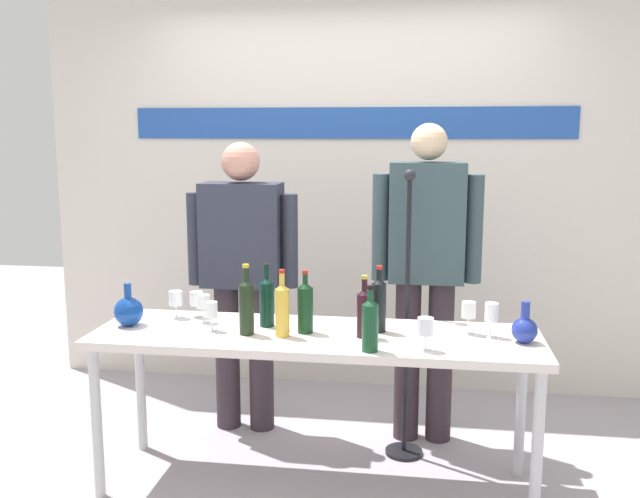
{
  "coord_description": "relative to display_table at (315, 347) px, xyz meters",
  "views": [
    {
      "loc": [
        0.49,
        -3.12,
        1.71
      ],
      "look_at": [
        0.0,
        0.15,
        1.15
      ],
      "focal_mm": 38.97,
      "sensor_mm": 36.0,
      "label": 1
    }
  ],
  "objects": [
    {
      "name": "wine_bottle_0",
      "position": [
        0.28,
        -0.24,
        0.19
      ],
      "size": [
        0.07,
        0.07,
        0.29
      ],
      "color": "#134125",
      "rests_on": "display_table"
    },
    {
      "name": "back_wall",
      "position": [
        0.0,
        1.46,
        0.8
      ],
      "size": [
        4.09,
        0.11,
        3.0
      ],
      "color": "silver",
      "rests_on": "ground"
    },
    {
      "name": "wine_glass_left_0",
      "position": [
        -0.74,
        0.16,
        0.17
      ],
      "size": [
        0.07,
        0.07,
        0.14
      ],
      "color": "white",
      "rests_on": "display_table"
    },
    {
      "name": "wine_bottle_3",
      "position": [
        -0.31,
        -0.07,
        0.21
      ],
      "size": [
        0.07,
        0.07,
        0.33
      ],
      "color": "black",
      "rests_on": "display_table"
    },
    {
      "name": "wine_glass_right_0",
      "position": [
        0.51,
        -0.19,
        0.17
      ],
      "size": [
        0.07,
        0.07,
        0.15
      ],
      "color": "white",
      "rests_on": "display_table"
    },
    {
      "name": "wine_bottle_6",
      "position": [
        0.29,
        0.07,
        0.21
      ],
      "size": [
        0.07,
        0.07,
        0.32
      ],
      "color": "black",
      "rests_on": "display_table"
    },
    {
      "name": "wine_glass_left_1",
      "position": [
        -0.49,
        -0.04,
        0.17
      ],
      "size": [
        0.06,
        0.06,
        0.14
      ],
      "color": "white",
      "rests_on": "display_table"
    },
    {
      "name": "decanter_blue_right",
      "position": [
        0.95,
        -0.01,
        0.13
      ],
      "size": [
        0.12,
        0.12,
        0.19
      ],
      "color": "navy",
      "rests_on": "display_table"
    },
    {
      "name": "microphone_stand",
      "position": [
        0.42,
        0.4,
        -0.19
      ],
      "size": [
        0.2,
        0.2,
        1.53
      ],
      "color": "black",
      "rests_on": "ground"
    },
    {
      "name": "wine_bottle_5",
      "position": [
        0.23,
        -0.03,
        0.19
      ],
      "size": [
        0.07,
        0.07,
        0.29
      ],
      "color": "black",
      "rests_on": "display_table"
    },
    {
      "name": "wine_glass_right_1",
      "position": [
        0.71,
        0.09,
        0.18
      ],
      "size": [
        0.07,
        0.07,
        0.15
      ],
      "color": "white",
      "rests_on": "display_table"
    },
    {
      "name": "wine_bottle_4",
      "position": [
        -0.25,
        0.08,
        0.2
      ],
      "size": [
        0.07,
        0.07,
        0.31
      ],
      "color": "black",
      "rests_on": "display_table"
    },
    {
      "name": "presenter_left",
      "position": [
        -0.51,
        0.62,
        0.25
      ],
      "size": [
        0.64,
        0.22,
        1.66
      ],
      "color": "#342930",
      "rests_on": "ground"
    },
    {
      "name": "wine_bottle_1",
      "position": [
        -0.05,
        -0.0,
        0.2
      ],
      "size": [
        0.07,
        0.07,
        0.3
      ],
      "color": "#103419",
      "rests_on": "display_table"
    },
    {
      "name": "presenter_right",
      "position": [
        0.51,
        0.62,
        0.3
      ],
      "size": [
        0.59,
        0.22,
        1.76
      ],
      "color": "#35292F",
      "rests_on": "ground"
    },
    {
      "name": "display_table",
      "position": [
        0.0,
        0.0,
        0.0
      ],
      "size": [
        2.11,
        0.61,
        0.77
      ],
      "color": "silver",
      "rests_on": "ground"
    },
    {
      "name": "wine_glass_left_3",
      "position": [
        -0.64,
        0.19,
        0.16
      ],
      "size": [
        0.07,
        0.07,
        0.13
      ],
      "color": "white",
      "rests_on": "display_table"
    },
    {
      "name": "wine_glass_right_2",
      "position": [
        0.81,
        0.05,
        0.18
      ],
      "size": [
        0.06,
        0.06,
        0.16
      ],
      "color": "white",
      "rests_on": "display_table"
    },
    {
      "name": "wine_bottle_2",
      "position": [
        -0.14,
        -0.08,
        0.2
      ],
      "size": [
        0.07,
        0.07,
        0.32
      ],
      "color": "gold",
      "rests_on": "display_table"
    },
    {
      "name": "wine_glass_left_2",
      "position": [
        -0.58,
        0.1,
        0.17
      ],
      "size": [
        0.06,
        0.06,
        0.14
      ],
      "color": "white",
      "rests_on": "display_table"
    },
    {
      "name": "ground_plane",
      "position": [
        0.0,
        0.0,
        -0.71
      ],
      "size": [
        10.0,
        10.0,
        0.0
      ],
      "primitive_type": "plane",
      "color": "#A39BA3"
    },
    {
      "name": "decanter_blue_left",
      "position": [
        -0.92,
        -0.01,
        0.14
      ],
      "size": [
        0.14,
        0.14,
        0.21
      ],
      "color": "navy",
      "rests_on": "display_table"
    }
  ]
}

